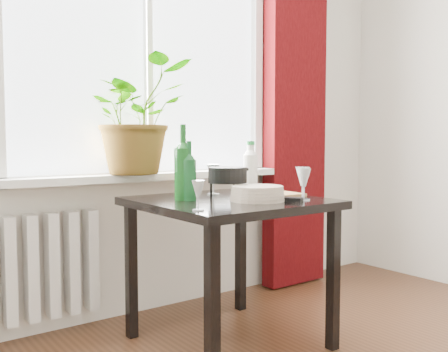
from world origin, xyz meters
TOP-DOWN VIEW (x-y plane):
  - window at (0.00, 2.22)m, footprint 1.72×0.08m
  - windowsill at (0.00, 2.15)m, footprint 1.72×0.20m
  - curtain at (1.12, 2.12)m, footprint 0.50×0.12m
  - radiator at (-0.75, 2.18)m, footprint 0.80×0.10m
  - table at (0.10, 1.55)m, footprint 0.85×0.85m
  - potted_plant at (-0.14, 2.09)m, footprint 0.65×0.59m
  - wine_bottle_left at (-0.09, 1.62)m, footprint 0.09×0.09m
  - wine_bottle_right at (-0.11, 1.65)m, footprint 0.10×0.10m
  - bottle_amber at (0.09, 1.93)m, footprint 0.07×0.07m
  - cleaning_bottle at (0.45, 1.81)m, footprint 0.09×0.09m
  - wineglass_front_right at (0.36, 1.30)m, footprint 0.09×0.09m
  - wineglass_far_right at (0.36, 1.29)m, footprint 0.09×0.09m
  - wineglass_back_center at (0.15, 1.75)m, footprint 0.07×0.07m
  - wineglass_back_left at (-0.03, 1.74)m, footprint 0.09×0.09m
  - wineglass_front_left at (-0.27, 1.28)m, footprint 0.06×0.06m
  - plate_stack at (0.15, 1.40)m, footprint 0.34×0.34m
  - fondue_pot at (0.14, 1.61)m, footprint 0.29×0.28m
  - tv_remote at (0.25, 1.32)m, footprint 0.14×0.19m
  - cutting_board at (0.36, 1.49)m, footprint 0.29×0.20m

SIDE VIEW (x-z plane):
  - radiator at x=-0.75m, z-range 0.10..0.66m
  - table at x=0.10m, z-range 0.28..1.02m
  - cutting_board at x=0.36m, z-range 0.74..0.76m
  - tv_remote at x=0.25m, z-range 0.74..0.76m
  - plate_stack at x=0.15m, z-range 0.74..0.81m
  - wineglass_front_left at x=-0.27m, z-range 0.74..0.87m
  - fondue_pot at x=0.14m, z-range 0.74..0.90m
  - wineglass_far_right at x=0.36m, z-range 0.74..0.90m
  - wineglass_front_right at x=0.36m, z-range 0.74..0.91m
  - wineglass_back_center at x=0.15m, z-range 0.74..0.91m
  - windowsill at x=0.00m, z-range 0.80..0.84m
  - wineglass_back_left at x=-0.03m, z-range 0.74..0.93m
  - bottle_amber at x=0.09m, z-range 0.74..1.03m
  - wine_bottle_left at x=-0.09m, z-range 0.74..1.03m
  - cleaning_bottle at x=0.45m, z-range 0.74..1.03m
  - wine_bottle_right at x=-0.11m, z-range 0.74..1.12m
  - potted_plant at x=-0.14m, z-range 0.84..1.49m
  - curtain at x=1.12m, z-range 0.01..2.58m
  - window at x=0.00m, z-range 0.79..2.41m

